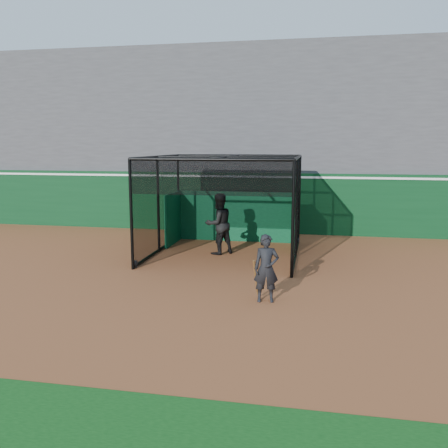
# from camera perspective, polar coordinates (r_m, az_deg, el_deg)

# --- Properties ---
(ground) EXTENTS (120.00, 120.00, 0.00)m
(ground) POSITION_cam_1_polar(r_m,az_deg,el_deg) (12.20, -5.32, -7.92)
(ground) COLOR #95512B
(ground) RESTS_ON ground
(outfield_wall) EXTENTS (50.00, 0.50, 2.50)m
(outfield_wall) POSITION_cam_1_polar(r_m,az_deg,el_deg) (20.08, 1.40, 2.76)
(outfield_wall) COLOR #0A3A18
(outfield_wall) RESTS_ON ground
(grandstand) EXTENTS (50.00, 7.85, 8.95)m
(grandstand) POSITION_cam_1_polar(r_m,az_deg,el_deg) (23.69, 2.97, 11.50)
(grandstand) COLOR #4C4C4F
(grandstand) RESTS_ON ground
(batting_cage) EXTENTS (4.76, 4.95, 3.25)m
(batting_cage) POSITION_cam_1_polar(r_m,az_deg,el_deg) (15.72, 0.19, 2.10)
(batting_cage) COLOR black
(batting_cage) RESTS_ON ground
(batter) EXTENTS (1.26, 1.25, 2.06)m
(batter) POSITION_cam_1_polar(r_m,az_deg,el_deg) (15.89, -0.64, 0.02)
(batter) COLOR black
(batter) RESTS_ON ground
(on_deck_player) EXTENTS (0.64, 0.47, 1.60)m
(on_deck_player) POSITION_cam_1_polar(r_m,az_deg,el_deg) (11.13, 5.10, -5.35)
(on_deck_player) COLOR black
(on_deck_player) RESTS_ON ground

